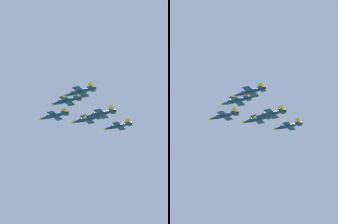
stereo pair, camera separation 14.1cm
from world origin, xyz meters
The scene contains 6 objects.
jet_lead centered at (21.95, 23.15, 170.80)m, with size 17.42×10.98×3.68m.
jet_left_wingman centered at (36.34, 15.06, 171.00)m, with size 17.08×10.78×3.61m.
jet_right_wingman centered at (32.26, 36.05, 170.77)m, with size 17.29×10.89×3.66m.
jet_left_outer centered at (50.72, 6.96, 167.32)m, with size 16.93×10.63×3.57m.
jet_right_outer centered at (42.56, 48.94, 168.91)m, with size 16.69×10.48×3.52m.
jet_slot_rear centered at (46.64, 27.95, 166.16)m, with size 17.21×10.88×3.64m.
Camera 2 is at (174.73, -150.52, 55.01)m, focal length 83.96 mm.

